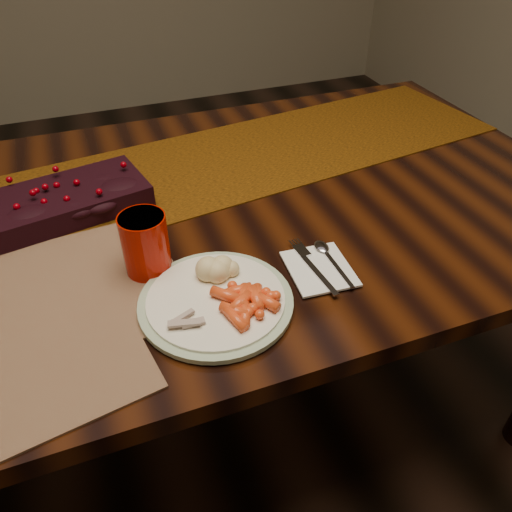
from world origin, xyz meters
name	(u,v)px	position (x,y,z in m)	size (l,w,h in m)	color
floor	(214,406)	(0.00, 0.00, 0.00)	(5.00, 5.00, 0.00)	black
dining_table	(207,324)	(0.00, 0.00, 0.38)	(1.80, 1.00, 0.75)	black
table_runner	(160,179)	(-0.05, 0.15, 0.75)	(1.86, 0.38, 0.00)	black
centerpiece	(65,198)	(-0.27, 0.08, 0.79)	(0.33, 0.17, 0.07)	black
placemat_main	(47,297)	(-0.32, -0.19, 0.75)	(0.46, 0.34, 0.00)	#8A5C41
dinner_plate	(216,301)	(-0.05, -0.31, 0.76)	(0.27, 0.27, 0.01)	white
baby_carrots	(249,300)	(0.00, -0.35, 0.78)	(0.10, 0.09, 0.02)	#F04A1B
mashed_potatoes	(220,265)	(-0.03, -0.26, 0.79)	(0.08, 0.07, 0.04)	tan
turkey_shreds	(190,319)	(-0.11, -0.36, 0.78)	(0.07, 0.06, 0.02)	#A38A7F
napkin	(319,269)	(0.16, -0.29, 0.76)	(0.11, 0.13, 0.00)	white
fork	(315,268)	(0.14, -0.30, 0.76)	(0.02, 0.15, 0.00)	#B5B8D3
spoon	(333,262)	(0.19, -0.29, 0.76)	(0.03, 0.13, 0.00)	silver
red_cup	(145,244)	(-0.14, -0.18, 0.81)	(0.08, 0.08, 0.12)	#AA0D00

